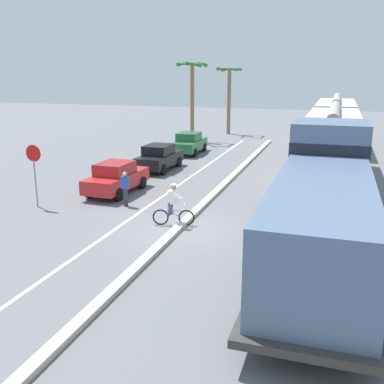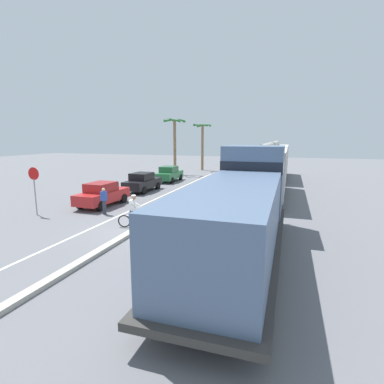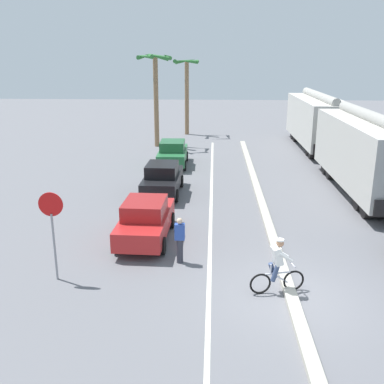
{
  "view_description": "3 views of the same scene",
  "coord_description": "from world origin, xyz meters",
  "px_view_note": "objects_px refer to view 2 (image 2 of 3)",
  "views": [
    {
      "loc": [
        5.65,
        -15.93,
        6.03
      ],
      "look_at": [
        -0.01,
        1.59,
        1.09
      ],
      "focal_mm": 42.0,
      "sensor_mm": 36.0,
      "label": 1
    },
    {
      "loc": [
        7.1,
        -13.01,
        4.6
      ],
      "look_at": [
        2.3,
        1.72,
        1.77
      ],
      "focal_mm": 28.0,
      "sensor_mm": 36.0,
      "label": 2
    },
    {
      "loc": [
        -2.32,
        -11.86,
        6.84
      ],
      "look_at": [
        -3.21,
        6.33,
        1.24
      ],
      "focal_mm": 42.0,
      "sensor_mm": 36.0,
      "label": 3
    }
  ],
  "objects_px": {
    "cyclist": "(133,212)",
    "palm_tree_near": "(174,134)",
    "hopper_car_lead": "(266,171)",
    "pedestrian_by_cars": "(104,201)",
    "hopper_car_middle": "(274,160)",
    "parked_car_black": "(143,182)",
    "palm_tree_far": "(202,137)",
    "locomotive": "(242,210)",
    "stop_sign": "(34,182)",
    "parked_car_red": "(102,194)",
    "parked_car_green": "(169,174)"
  },
  "relations": [
    {
      "from": "hopper_car_lead",
      "to": "parked_car_green",
      "type": "bearing_deg",
      "value": 152.31
    },
    {
      "from": "parked_car_green",
      "to": "palm_tree_far",
      "type": "xyz_separation_m",
      "value": [
        0.2,
        11.88,
        3.82
      ]
    },
    {
      "from": "locomotive",
      "to": "parked_car_red",
      "type": "height_order",
      "value": "locomotive"
    },
    {
      "from": "palm_tree_far",
      "to": "parked_car_black",
      "type": "bearing_deg",
      "value": -90.51
    },
    {
      "from": "parked_car_black",
      "to": "hopper_car_middle",
      "type": "bearing_deg",
      "value": 50.04
    },
    {
      "from": "hopper_car_lead",
      "to": "pedestrian_by_cars",
      "type": "bearing_deg",
      "value": -136.01
    },
    {
      "from": "locomotive",
      "to": "palm_tree_near",
      "type": "distance_m",
      "value": 26.95
    },
    {
      "from": "stop_sign",
      "to": "parked_car_red",
      "type": "bearing_deg",
      "value": 54.49
    },
    {
      "from": "hopper_car_middle",
      "to": "cyclist",
      "type": "height_order",
      "value": "hopper_car_middle"
    },
    {
      "from": "parked_car_red",
      "to": "parked_car_black",
      "type": "height_order",
      "value": "same"
    },
    {
      "from": "cyclist",
      "to": "palm_tree_far",
      "type": "bearing_deg",
      "value": 98.88
    },
    {
      "from": "parked_car_black",
      "to": "palm_tree_far",
      "type": "relative_size",
      "value": 0.64
    },
    {
      "from": "palm_tree_far",
      "to": "stop_sign",
      "type": "bearing_deg",
      "value": -95.24
    },
    {
      "from": "cyclist",
      "to": "stop_sign",
      "type": "relative_size",
      "value": 0.6
    },
    {
      "from": "parked_car_red",
      "to": "palm_tree_near",
      "type": "bearing_deg",
      "value": 95.8
    },
    {
      "from": "palm_tree_far",
      "to": "pedestrian_by_cars",
      "type": "distance_m",
      "value": 26.17
    },
    {
      "from": "palm_tree_far",
      "to": "cyclist",
      "type": "bearing_deg",
      "value": -81.12
    },
    {
      "from": "pedestrian_by_cars",
      "to": "hopper_car_middle",
      "type": "bearing_deg",
      "value": 66.28
    },
    {
      "from": "hopper_car_middle",
      "to": "palm_tree_far",
      "type": "distance_m",
      "value": 11.93
    },
    {
      "from": "hopper_car_lead",
      "to": "palm_tree_far",
      "type": "height_order",
      "value": "palm_tree_far"
    },
    {
      "from": "hopper_car_middle",
      "to": "palm_tree_near",
      "type": "distance_m",
      "value": 12.52
    },
    {
      "from": "parked_car_red",
      "to": "parked_car_black",
      "type": "xyz_separation_m",
      "value": [
        -0.02,
        5.91,
        0.0
      ]
    },
    {
      "from": "hopper_car_middle",
      "to": "parked_car_green",
      "type": "relative_size",
      "value": 2.51
    },
    {
      "from": "parked_car_black",
      "to": "cyclist",
      "type": "relative_size",
      "value": 2.47
    },
    {
      "from": "hopper_car_lead",
      "to": "parked_car_red",
      "type": "xyz_separation_m",
      "value": [
        -10.3,
        -6.61,
        -1.26
      ]
    },
    {
      "from": "parked_car_green",
      "to": "cyclist",
      "type": "bearing_deg",
      "value": -74.04
    },
    {
      "from": "hopper_car_lead",
      "to": "hopper_car_middle",
      "type": "xyz_separation_m",
      "value": [
        0.0,
        11.6,
        0.0
      ]
    },
    {
      "from": "palm_tree_far",
      "to": "palm_tree_near",
      "type": "bearing_deg",
      "value": -109.55
    },
    {
      "from": "stop_sign",
      "to": "cyclist",
      "type": "bearing_deg",
      "value": -4.21
    },
    {
      "from": "parked_car_black",
      "to": "stop_sign",
      "type": "bearing_deg",
      "value": -104.25
    },
    {
      "from": "locomotive",
      "to": "parked_car_red",
      "type": "distance_m",
      "value": 11.73
    },
    {
      "from": "parked_car_red",
      "to": "cyclist",
      "type": "relative_size",
      "value": 2.48
    },
    {
      "from": "stop_sign",
      "to": "hopper_car_lead",
      "type": "bearing_deg",
      "value": 38.08
    },
    {
      "from": "pedestrian_by_cars",
      "to": "palm_tree_far",
      "type": "bearing_deg",
      "value": 92.88
    },
    {
      "from": "parked_car_red",
      "to": "parked_car_black",
      "type": "distance_m",
      "value": 5.91
    },
    {
      "from": "palm_tree_near",
      "to": "cyclist",
      "type": "bearing_deg",
      "value": -74.0
    },
    {
      "from": "cyclist",
      "to": "palm_tree_near",
      "type": "xyz_separation_m",
      "value": [
        -6.34,
        22.09,
        4.25
      ]
    },
    {
      "from": "hopper_car_lead",
      "to": "palm_tree_near",
      "type": "bearing_deg",
      "value": 136.15
    },
    {
      "from": "locomotive",
      "to": "palm_tree_far",
      "type": "relative_size",
      "value": 1.77
    },
    {
      "from": "hopper_car_middle",
      "to": "stop_sign",
      "type": "distance_m",
      "value": 24.96
    },
    {
      "from": "parked_car_black",
      "to": "palm_tree_far",
      "type": "xyz_separation_m",
      "value": [
        0.16,
        18.02,
        3.82
      ]
    },
    {
      "from": "parked_car_green",
      "to": "cyclist",
      "type": "xyz_separation_m",
      "value": [
        4.53,
        -15.85,
        0.0
      ]
    },
    {
      "from": "hopper_car_middle",
      "to": "palm_tree_near",
      "type": "relative_size",
      "value": 1.51
    },
    {
      "from": "parked_car_red",
      "to": "palm_tree_near",
      "type": "xyz_separation_m",
      "value": [
        -1.86,
        18.29,
        4.25
      ]
    },
    {
      "from": "locomotive",
      "to": "hopper_car_middle",
      "type": "bearing_deg",
      "value": 90.0
    },
    {
      "from": "parked_car_black",
      "to": "palm_tree_near",
      "type": "relative_size",
      "value": 0.6
    },
    {
      "from": "hopper_car_middle",
      "to": "parked_car_black",
      "type": "xyz_separation_m",
      "value": [
        -10.31,
        -12.31,
        -1.26
      ]
    },
    {
      "from": "hopper_car_middle",
      "to": "locomotive",
      "type": "bearing_deg",
      "value": -90.0
    },
    {
      "from": "parked_car_red",
      "to": "parked_car_green",
      "type": "relative_size",
      "value": 1.01
    },
    {
      "from": "parked_car_red",
      "to": "pedestrian_by_cars",
      "type": "bearing_deg",
      "value": -53.15
    }
  ]
}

